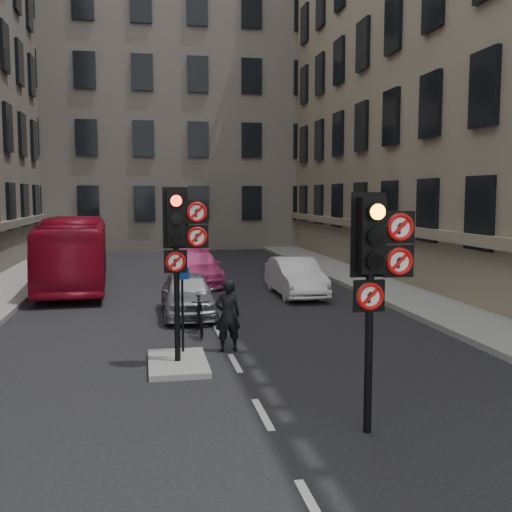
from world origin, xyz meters
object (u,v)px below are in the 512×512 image
object	(u,v)px
bus_red	(75,252)
motorcycle	(200,316)
car_silver	(188,294)
car_pink	(197,268)
signal_far	(180,236)
info_sign	(182,298)
motorcyclist	(228,315)
car_white	(295,277)
signal_near	(376,261)

from	to	relation	value
bus_red	motorcycle	distance (m)	9.79
car_silver	car_pink	distance (m)	6.28
signal_far	info_sign	world-z (taller)	signal_far
car_silver	motorcyclist	bearing A→B (deg)	-81.88
signal_far	car_pink	world-z (taller)	signal_far
motorcyclist	motorcycle	bearing A→B (deg)	-81.34
signal_far	info_sign	bearing A→B (deg)	84.43
car_pink	bus_red	xyz separation A→B (m)	(-4.68, 0.20, 0.68)
signal_far	car_silver	distance (m)	5.62
bus_red	motorcycle	size ratio (longest dim) A/B	5.93
car_white	info_sign	distance (m)	8.61
signal_far	motorcycle	size ratio (longest dim) A/B	2.21
motorcyclist	info_sign	xyz separation A→B (m)	(-1.03, -0.31, 0.49)
motorcycle	motorcyclist	world-z (taller)	motorcyclist
signal_far	bus_red	xyz separation A→B (m)	(-3.39, 11.64, -1.36)
signal_near	car_white	world-z (taller)	signal_near
motorcyclist	car_white	bearing A→B (deg)	-122.21
signal_far	bus_red	distance (m)	12.20
bus_red	info_sign	xyz separation A→B (m)	(3.45, -10.94, -0.02)
signal_near	motorcyclist	bearing A→B (deg)	106.68
signal_far	car_white	xyz separation A→B (m)	(4.48, 8.07, -2.04)
signal_near	signal_far	distance (m)	4.77
car_silver	car_pink	xyz separation A→B (m)	(0.80, 6.23, 0.01)
car_silver	car_white	xyz separation A→B (m)	(3.98, 2.86, 0.02)
signal_near	motorcycle	bearing A→B (deg)	106.32
car_white	car_pink	world-z (taller)	car_white
bus_red	motorcyclist	xyz separation A→B (m)	(4.49, -10.64, -0.51)
car_white	car_pink	bearing A→B (deg)	132.77
signal_far	bus_red	size ratio (longest dim) A/B	0.37
car_white	bus_red	distance (m)	8.67
car_silver	bus_red	bearing A→B (deg)	121.03
signal_far	car_white	distance (m)	9.45
car_white	motorcyclist	bearing A→B (deg)	-116.15
car_white	bus_red	bearing A→B (deg)	154.97
signal_far	info_sign	xyz separation A→B (m)	(0.07, 0.70, -1.39)
motorcyclist	bus_red	bearing A→B (deg)	-73.76
car_silver	info_sign	world-z (taller)	info_sign
car_pink	motorcycle	world-z (taller)	car_pink
car_white	car_pink	xyz separation A→B (m)	(-3.19, 3.38, -0.01)
car_pink	info_sign	world-z (taller)	info_sign
info_sign	motorcycle	bearing A→B (deg)	58.67
signal_near	car_silver	bearing A→B (deg)	102.88
motorcyclist	info_sign	distance (m)	1.18
car_silver	bus_red	distance (m)	7.55
signal_far	car_white	size ratio (longest dim) A/B	0.89
car_silver	info_sign	size ratio (longest dim) A/B	2.03
signal_far	bus_red	bearing A→B (deg)	106.22
car_white	info_sign	world-z (taller)	info_sign
car_pink	car_white	bearing A→B (deg)	-46.76
signal_far	motorcyclist	bearing A→B (deg)	42.48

